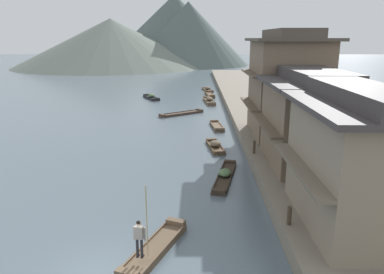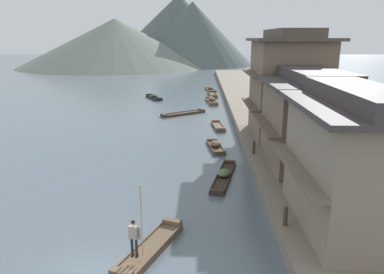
{
  "view_description": "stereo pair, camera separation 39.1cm",
  "coord_description": "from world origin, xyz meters",
  "px_view_note": "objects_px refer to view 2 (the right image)",
  "views": [
    {
      "loc": [
        3.58,
        -12.16,
        8.87
      ],
      "look_at": [
        3.2,
        15.91,
        1.31
      ],
      "focal_mm": 34.46,
      "sensor_mm": 36.0,
      "label": 1
    },
    {
      "loc": [
        3.97,
        -12.15,
        8.87
      ],
      "look_at": [
        3.2,
        15.91,
        1.31
      ],
      "focal_mm": 34.46,
      "sensor_mm": 36.0,
      "label": 2
    }
  ],
  "objects_px": {
    "boat_midriver_drifting": "(210,89)",
    "boat_crossing_west": "(216,146)",
    "boat_upstream_distant": "(212,95)",
    "house_waterfront_tall": "(288,84)",
    "boat_foreground_poled": "(150,249)",
    "boat_moored_far": "(212,101)",
    "boatman_person": "(134,234)",
    "house_waterfront_nearest": "(355,160)",
    "house_waterfront_second": "(311,119)",
    "boat_midriver_upstream": "(224,176)",
    "mooring_post_dock_near": "(285,216)",
    "boat_moored_second": "(218,126)",
    "mooring_post_dock_mid": "(254,147)",
    "boat_moored_nearest": "(154,97)",
    "boat_moored_third": "(183,113)"
  },
  "relations": [
    {
      "from": "boat_foreground_poled",
      "to": "mooring_post_dock_near",
      "type": "bearing_deg",
      "value": 9.98
    },
    {
      "from": "boat_foreground_poled",
      "to": "house_waterfront_tall",
      "type": "distance_m",
      "value": 20.15
    },
    {
      "from": "boat_foreground_poled",
      "to": "boat_upstream_distant",
      "type": "bearing_deg",
      "value": 85.05
    },
    {
      "from": "boat_moored_nearest",
      "to": "boat_moored_third",
      "type": "height_order",
      "value": "boat_moored_nearest"
    },
    {
      "from": "boat_midriver_upstream",
      "to": "mooring_post_dock_near",
      "type": "height_order",
      "value": "mooring_post_dock_near"
    },
    {
      "from": "boat_foreground_poled",
      "to": "mooring_post_dock_near",
      "type": "xyz_separation_m",
      "value": [
        5.91,
        1.04,
        1.09
      ]
    },
    {
      "from": "boat_crossing_west",
      "to": "boat_moored_third",
      "type": "bearing_deg",
      "value": 103.58
    },
    {
      "from": "boat_midriver_drifting",
      "to": "house_waterfront_tall",
      "type": "relative_size",
      "value": 0.52
    },
    {
      "from": "boat_midriver_upstream",
      "to": "mooring_post_dock_near",
      "type": "xyz_separation_m",
      "value": [
        2.28,
        -7.59,
        1.05
      ]
    },
    {
      "from": "boat_midriver_drifting",
      "to": "boat_midriver_upstream",
      "type": "bearing_deg",
      "value": -90.0
    },
    {
      "from": "boat_midriver_upstream",
      "to": "house_waterfront_tall",
      "type": "xyz_separation_m",
      "value": [
        5.73,
        8.52,
        4.92
      ]
    },
    {
      "from": "boat_moored_far",
      "to": "house_waterfront_nearest",
      "type": "relative_size",
      "value": 0.71
    },
    {
      "from": "boat_upstream_distant",
      "to": "boat_crossing_west",
      "type": "height_order",
      "value": "boat_crossing_west"
    },
    {
      "from": "house_waterfront_nearest",
      "to": "mooring_post_dock_mid",
      "type": "distance_m",
      "value": 10.9
    },
    {
      "from": "boat_moored_nearest",
      "to": "boat_moored_second",
      "type": "relative_size",
      "value": 1.16
    },
    {
      "from": "boat_moored_far",
      "to": "boat_midriver_drifting",
      "type": "xyz_separation_m",
      "value": [
        0.08,
        12.11,
        -0.0
      ]
    },
    {
      "from": "house_waterfront_second",
      "to": "boat_moored_third",
      "type": "bearing_deg",
      "value": 114.96
    },
    {
      "from": "boat_midriver_upstream",
      "to": "house_waterfront_tall",
      "type": "height_order",
      "value": "house_waterfront_tall"
    },
    {
      "from": "boatman_person",
      "to": "boat_upstream_distant",
      "type": "relative_size",
      "value": 0.58
    },
    {
      "from": "boat_midriver_upstream",
      "to": "boat_upstream_distant",
      "type": "relative_size",
      "value": 1.1
    },
    {
      "from": "boat_foreground_poled",
      "to": "boat_moored_third",
      "type": "relative_size",
      "value": 0.89
    },
    {
      "from": "boat_crossing_west",
      "to": "house_waterfront_tall",
      "type": "relative_size",
      "value": 0.46
    },
    {
      "from": "boat_foreground_poled",
      "to": "boat_moored_far",
      "type": "distance_m",
      "value": 38.05
    },
    {
      "from": "house_waterfront_nearest",
      "to": "house_waterfront_tall",
      "type": "height_order",
      "value": "house_waterfront_tall"
    },
    {
      "from": "boatman_person",
      "to": "boat_midriver_upstream",
      "type": "bearing_deg",
      "value": 67.42
    },
    {
      "from": "boat_moored_third",
      "to": "house_waterfront_tall",
      "type": "xyz_separation_m",
      "value": [
        9.41,
        -12.29,
        5.0
      ]
    },
    {
      "from": "boat_moored_third",
      "to": "boat_crossing_west",
      "type": "height_order",
      "value": "boat_crossing_west"
    },
    {
      "from": "house_waterfront_tall",
      "to": "boat_foreground_poled",
      "type": "bearing_deg",
      "value": -118.63
    },
    {
      "from": "boat_foreground_poled",
      "to": "boat_moored_nearest",
      "type": "relative_size",
      "value": 1.0
    },
    {
      "from": "boat_moored_second",
      "to": "boat_upstream_distant",
      "type": "height_order",
      "value": "boat_upstream_distant"
    },
    {
      "from": "boat_midriver_upstream",
      "to": "house_waterfront_second",
      "type": "relative_size",
      "value": 0.72
    },
    {
      "from": "boat_moored_second",
      "to": "mooring_post_dock_near",
      "type": "relative_size",
      "value": 4.75
    },
    {
      "from": "boatman_person",
      "to": "house_waterfront_nearest",
      "type": "distance_m",
      "value": 9.74
    },
    {
      "from": "boat_moored_second",
      "to": "boat_upstream_distant",
      "type": "xyz_separation_m",
      "value": [
        -0.03,
        21.37,
        0.03
      ]
    },
    {
      "from": "boat_foreground_poled",
      "to": "boat_moored_second",
      "type": "relative_size",
      "value": 1.16
    },
    {
      "from": "house_waterfront_second",
      "to": "house_waterfront_tall",
      "type": "height_order",
      "value": "house_waterfront_tall"
    },
    {
      "from": "boat_moored_far",
      "to": "house_waterfront_second",
      "type": "relative_size",
      "value": 0.71
    },
    {
      "from": "boat_moored_second",
      "to": "house_waterfront_nearest",
      "type": "bearing_deg",
      "value": -77.2
    },
    {
      "from": "boat_moored_far",
      "to": "house_waterfront_nearest",
      "type": "distance_m",
      "value": 37.14
    },
    {
      "from": "boat_midriver_drifting",
      "to": "boat_midriver_upstream",
      "type": "height_order",
      "value": "boat_midriver_drifting"
    },
    {
      "from": "boat_moored_third",
      "to": "boat_upstream_distant",
      "type": "bearing_deg",
      "value": 75.27
    },
    {
      "from": "boat_moored_second",
      "to": "mooring_post_dock_mid",
      "type": "height_order",
      "value": "mooring_post_dock_mid"
    },
    {
      "from": "boat_foreground_poled",
      "to": "boat_midriver_upstream",
      "type": "relative_size",
      "value": 0.81
    },
    {
      "from": "boat_midriver_drifting",
      "to": "boat_crossing_west",
      "type": "relative_size",
      "value": 1.12
    },
    {
      "from": "house_waterfront_nearest",
      "to": "boat_upstream_distant",
      "type": "bearing_deg",
      "value": 96.54
    },
    {
      "from": "boat_midriver_drifting",
      "to": "house_waterfront_nearest",
      "type": "height_order",
      "value": "house_waterfront_nearest"
    },
    {
      "from": "boat_moored_third",
      "to": "boat_moored_far",
      "type": "bearing_deg",
      "value": 66.97
    },
    {
      "from": "boat_moored_nearest",
      "to": "boat_moored_far",
      "type": "distance_m",
      "value": 9.24
    },
    {
      "from": "house_waterfront_nearest",
      "to": "boat_midriver_drifting",
      "type": "bearing_deg",
      "value": 95.99
    },
    {
      "from": "boat_foreground_poled",
      "to": "boat_moored_far",
      "type": "relative_size",
      "value": 0.82
    }
  ]
}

